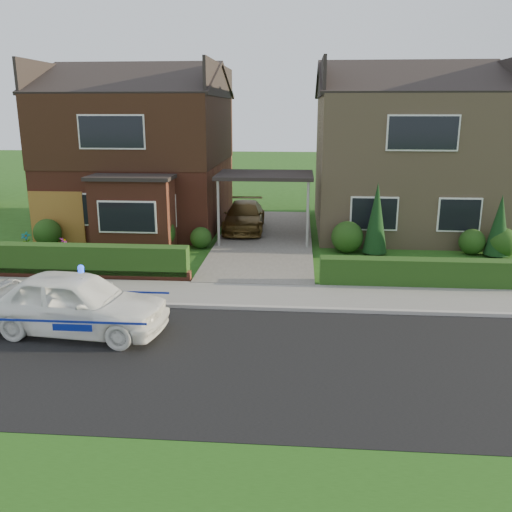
# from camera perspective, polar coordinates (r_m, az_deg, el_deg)

# --- Properties ---
(ground) EXTENTS (120.00, 120.00, 0.00)m
(ground) POSITION_cam_1_polar(r_m,az_deg,el_deg) (11.88, -2.55, -10.91)
(ground) COLOR #1F4B14
(ground) RESTS_ON ground
(road) EXTENTS (60.00, 6.00, 0.02)m
(road) POSITION_cam_1_polar(r_m,az_deg,el_deg) (11.88, -2.55, -10.91)
(road) COLOR black
(road) RESTS_ON ground
(kerb) EXTENTS (60.00, 0.16, 0.12)m
(kerb) POSITION_cam_1_polar(r_m,az_deg,el_deg) (14.65, -1.08, -5.47)
(kerb) COLOR #9E9993
(kerb) RESTS_ON ground
(sidewalk) EXTENTS (60.00, 2.00, 0.10)m
(sidewalk) POSITION_cam_1_polar(r_m,az_deg,el_deg) (15.63, -0.70, -4.16)
(sidewalk) COLOR slate
(sidewalk) RESTS_ON ground
(driveway) EXTENTS (3.80, 12.00, 0.12)m
(driveway) POSITION_cam_1_polar(r_m,az_deg,el_deg) (22.24, 0.95, 1.74)
(driveway) COLOR #666059
(driveway) RESTS_ON ground
(house_left) EXTENTS (7.50, 9.53, 7.25)m
(house_left) POSITION_cam_1_polar(r_m,az_deg,el_deg) (25.55, -11.91, 11.68)
(house_left) COLOR brown
(house_left) RESTS_ON ground
(house_right) EXTENTS (7.50, 8.06, 7.25)m
(house_right) POSITION_cam_1_polar(r_m,az_deg,el_deg) (25.02, 15.08, 11.08)
(house_right) COLOR #947A5B
(house_right) RESTS_ON ground
(carport_link) EXTENTS (3.80, 3.00, 2.77)m
(carport_link) POSITION_cam_1_polar(r_m,az_deg,el_deg) (21.74, 0.97, 8.38)
(carport_link) COLOR black
(carport_link) RESTS_ON ground
(garage_door) EXTENTS (2.20, 0.10, 2.10)m
(garage_door) POSITION_cam_1_polar(r_m,az_deg,el_deg) (23.07, -20.17, 3.81)
(garage_door) COLOR brown
(garage_door) RESTS_ON ground
(dwarf_wall) EXTENTS (7.70, 0.25, 0.36)m
(dwarf_wall) POSITION_cam_1_polar(r_m,az_deg,el_deg) (18.15, -18.89, -1.81)
(dwarf_wall) COLOR brown
(dwarf_wall) RESTS_ON ground
(hedge_left) EXTENTS (7.50, 0.55, 0.90)m
(hedge_left) POSITION_cam_1_polar(r_m,az_deg,el_deg) (18.33, -18.67, -2.21)
(hedge_left) COLOR #163210
(hedge_left) RESTS_ON ground
(hedge_right) EXTENTS (7.50, 0.55, 0.80)m
(hedge_right) POSITION_cam_1_polar(r_m,az_deg,el_deg) (17.34, 19.19, -3.23)
(hedge_right) COLOR #163210
(hedge_right) RESTS_ON ground
(shrub_left_far) EXTENTS (1.08, 1.08, 1.08)m
(shrub_left_far) POSITION_cam_1_polar(r_m,az_deg,el_deg) (22.87, -21.10, 2.32)
(shrub_left_far) COLOR #163210
(shrub_left_far) RESTS_ON ground
(shrub_left_mid) EXTENTS (1.32, 1.32, 1.32)m
(shrub_left_mid) POSITION_cam_1_polar(r_m,az_deg,el_deg) (21.10, -10.27, 2.43)
(shrub_left_mid) COLOR #163210
(shrub_left_mid) RESTS_ON ground
(shrub_left_near) EXTENTS (0.84, 0.84, 0.84)m
(shrub_left_near) POSITION_cam_1_polar(r_m,az_deg,el_deg) (21.09, -5.82, 1.92)
(shrub_left_near) COLOR #163210
(shrub_left_near) RESTS_ON ground
(shrub_right_near) EXTENTS (1.20, 1.20, 1.20)m
(shrub_right_near) POSITION_cam_1_polar(r_m,az_deg,el_deg) (20.59, 9.59, 1.98)
(shrub_right_near) COLOR #163210
(shrub_right_near) RESTS_ON ground
(shrub_right_mid) EXTENTS (0.96, 0.96, 0.96)m
(shrub_right_mid) POSITION_cam_1_polar(r_m,az_deg,el_deg) (21.61, 21.79, 1.39)
(shrub_right_mid) COLOR #163210
(shrub_right_mid) RESTS_ON ground
(shrub_right_far) EXTENTS (1.08, 1.08, 1.08)m
(shrub_right_far) POSITION_cam_1_polar(r_m,az_deg,el_deg) (21.65, 24.56, 1.28)
(shrub_right_far) COLOR #163210
(shrub_right_far) RESTS_ON ground
(conifer_a) EXTENTS (0.90, 0.90, 2.60)m
(conifer_a) POSITION_cam_1_polar(r_m,az_deg,el_deg) (20.37, 12.53, 3.70)
(conifer_a) COLOR black
(conifer_a) RESTS_ON ground
(conifer_b) EXTENTS (0.90, 0.90, 2.20)m
(conifer_b) POSITION_cam_1_polar(r_m,az_deg,el_deg) (21.46, 24.22, 2.75)
(conifer_b) COLOR black
(conifer_b) RESTS_ON ground
(police_car) EXTENTS (4.05, 4.57, 1.66)m
(police_car) POSITION_cam_1_polar(r_m,az_deg,el_deg) (13.66, -18.43, -4.75)
(police_car) COLOR white
(police_car) RESTS_ON ground
(driveway_car) EXTENTS (1.82, 4.21, 1.21)m
(driveway_car) POSITION_cam_1_polar(r_m,az_deg,el_deg) (23.65, -1.23, 4.19)
(driveway_car) COLOR brown
(driveway_car) RESTS_ON driveway
(potted_plant_a) EXTENTS (0.39, 0.28, 0.70)m
(potted_plant_a) POSITION_cam_1_polar(r_m,az_deg,el_deg) (22.47, -23.03, 1.42)
(potted_plant_a) COLOR gray
(potted_plant_a) RESTS_ON ground
(potted_plant_b) EXTENTS (0.49, 0.44, 0.74)m
(potted_plant_b) POSITION_cam_1_polar(r_m,az_deg,el_deg) (18.14, -13.27, -0.76)
(potted_plant_b) COLOR gray
(potted_plant_b) RESTS_ON ground
(potted_plant_c) EXTENTS (0.45, 0.45, 0.67)m
(potted_plant_c) POSITION_cam_1_polar(r_m,az_deg,el_deg) (21.11, -19.56, 0.88)
(potted_plant_c) COLOR gray
(potted_plant_c) RESTS_ON ground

